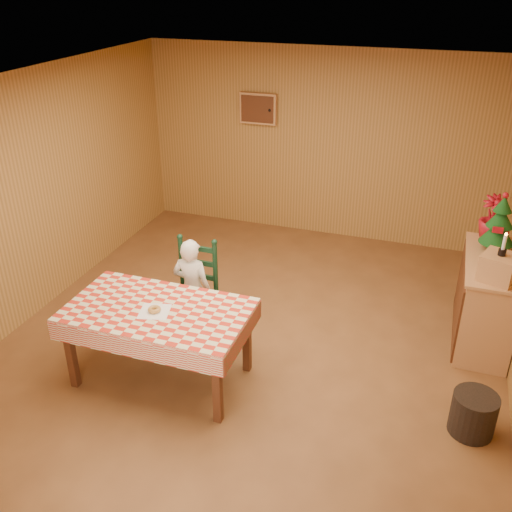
{
  "coord_description": "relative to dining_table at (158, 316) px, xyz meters",
  "views": [
    {
      "loc": [
        1.62,
        -4.54,
        3.53
      ],
      "look_at": [
        0.0,
        0.2,
        0.95
      ],
      "focal_mm": 40.0,
      "sensor_mm": 36.0,
      "label": 1
    }
  ],
  "objects": [
    {
      "name": "ground",
      "position": [
        0.62,
        0.73,
        -0.69
      ],
      "size": [
        6.0,
        6.0,
        0.0
      ],
      "primitive_type": "plane",
      "color": "brown",
      "rests_on": "ground"
    },
    {
      "name": "cabin_walls",
      "position": [
        0.62,
        1.27,
        1.14
      ],
      "size": [
        5.1,
        6.05,
        2.65
      ],
      "color": "#A6793C",
      "rests_on": "ground"
    },
    {
      "name": "dining_table",
      "position": [
        0.0,
        0.0,
        0.0
      ],
      "size": [
        1.66,
        0.96,
        0.77
      ],
      "color": "#522A16",
      "rests_on": "ground"
    },
    {
      "name": "ladder_chair",
      "position": [
        -0.0,
        0.79,
        -0.18
      ],
      "size": [
        0.44,
        0.4,
        1.08
      ],
      "color": "black",
      "rests_on": "ground"
    },
    {
      "name": "seated_child",
      "position": [
        0.0,
        0.73,
        -0.13
      ],
      "size": [
        0.41,
        0.27,
        1.12
      ],
      "primitive_type": "imported",
      "rotation": [
        0.0,
        0.0,
        3.14
      ],
      "color": "silver",
      "rests_on": "ground"
    },
    {
      "name": "napkin",
      "position": [
        0.0,
        -0.05,
        0.08
      ],
      "size": [
        0.32,
        0.32,
        0.0
      ],
      "primitive_type": "cube",
      "rotation": [
        0.0,
        0.0,
        0.25
      ],
      "color": "white",
      "rests_on": "dining_table"
    },
    {
      "name": "donut",
      "position": [
        0.0,
        -0.05,
        0.11
      ],
      "size": [
        0.13,
        0.13,
        0.04
      ],
      "primitive_type": "torus",
      "rotation": [
        0.0,
        0.0,
        -0.14
      ],
      "color": "#BA8943",
      "rests_on": "napkin"
    },
    {
      "name": "shelf_unit",
      "position": [
        2.85,
        1.64,
        -0.22
      ],
      "size": [
        0.54,
        1.24,
        0.93
      ],
      "color": "tan",
      "rests_on": "ground"
    },
    {
      "name": "crate",
      "position": [
        2.86,
        1.24,
        0.37
      ],
      "size": [
        0.38,
        0.38,
        0.25
      ],
      "primitive_type": "cube",
      "rotation": [
        0.0,
        0.0,
        -0.35
      ],
      "color": "tan",
      "rests_on": "shelf_unit"
    },
    {
      "name": "christmas_tree",
      "position": [
        2.86,
        1.89,
        0.52
      ],
      "size": [
        0.34,
        0.34,
        0.62
      ],
      "color": "#522A16",
      "rests_on": "shelf_unit"
    },
    {
      "name": "flower_arrangement",
      "position": [
        2.81,
        2.19,
        0.47
      ],
      "size": [
        0.3,
        0.3,
        0.46
      ],
      "primitive_type": "imported",
      "rotation": [
        0.0,
        0.0,
        0.18
      ],
      "color": "maroon",
      "rests_on": "shelf_unit"
    },
    {
      "name": "candle_set",
      "position": [
        2.86,
        1.24,
        0.56
      ],
      "size": [
        0.07,
        0.07,
        0.22
      ],
      "color": "black",
      "rests_on": "crate"
    },
    {
      "name": "storage_bin",
      "position": [
        2.78,
        0.2,
        -0.5
      ],
      "size": [
        0.48,
        0.48,
        0.37
      ],
      "primitive_type": "cylinder",
      "rotation": [
        0.0,
        0.0,
        0.34
      ],
      "color": "black",
      "rests_on": "ground"
    }
  ]
}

